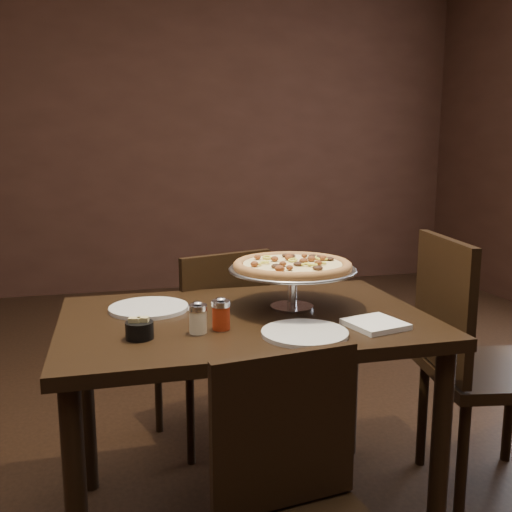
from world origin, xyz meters
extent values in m
cube|color=black|center=(0.00, 0.00, -0.01)|extent=(6.00, 7.00, 0.02)
cube|color=black|center=(0.00, 3.51, 1.40)|extent=(6.00, 0.02, 2.80)
cube|color=black|center=(0.03, -0.10, 0.73)|extent=(1.21, 0.81, 0.04)
cylinder|color=black|center=(-0.51, -0.44, 0.36)|extent=(0.06, 0.06, 0.71)
cylinder|color=black|center=(0.57, -0.45, 0.36)|extent=(0.06, 0.06, 0.71)
cylinder|color=black|center=(-0.51, 0.25, 0.36)|extent=(0.06, 0.06, 0.71)
cylinder|color=black|center=(0.58, 0.24, 0.36)|extent=(0.06, 0.06, 0.71)
cylinder|color=silver|center=(0.21, -0.05, 0.76)|extent=(0.15, 0.15, 0.01)
cylinder|color=silver|center=(0.21, -0.05, 0.82)|extent=(0.03, 0.03, 0.12)
cylinder|color=silver|center=(0.21, -0.05, 0.88)|extent=(0.11, 0.11, 0.01)
cylinder|color=#9D9DA2|center=(0.21, -0.05, 0.89)|extent=(0.43, 0.43, 0.01)
torus|color=#9D9DA2|center=(0.21, -0.05, 0.89)|extent=(0.44, 0.44, 0.01)
cylinder|color=brown|center=(0.21, -0.05, 0.90)|extent=(0.40, 0.40, 0.01)
torus|color=brown|center=(0.21, -0.05, 0.90)|extent=(0.41, 0.41, 0.03)
cylinder|color=#DABC77|center=(0.21, -0.05, 0.91)|extent=(0.34, 0.34, 0.01)
cylinder|color=#F1E5BB|center=(-0.15, -0.24, 0.79)|extent=(0.05, 0.05, 0.07)
cylinder|color=silver|center=(-0.15, -0.24, 0.83)|extent=(0.06, 0.06, 0.02)
ellipsoid|color=silver|center=(-0.15, -0.24, 0.84)|extent=(0.03, 0.03, 0.01)
cylinder|color=maroon|center=(-0.07, -0.22, 0.79)|extent=(0.05, 0.05, 0.07)
cylinder|color=silver|center=(-0.07, -0.22, 0.83)|extent=(0.06, 0.06, 0.02)
ellipsoid|color=silver|center=(-0.07, -0.22, 0.85)|extent=(0.03, 0.03, 0.01)
cylinder|color=black|center=(-0.32, -0.25, 0.78)|extent=(0.08, 0.08, 0.05)
cube|color=tan|center=(-0.33, -0.25, 0.79)|extent=(0.04, 0.03, 0.05)
cube|color=tan|center=(-0.31, -0.25, 0.79)|extent=(0.04, 0.03, 0.05)
cube|color=white|center=(0.40, -0.32, 0.76)|extent=(0.19, 0.19, 0.02)
cylinder|color=silver|center=(-0.27, 0.06, 0.76)|extent=(0.27, 0.27, 0.01)
cylinder|color=silver|center=(0.16, -0.34, 0.76)|extent=(0.26, 0.26, 0.01)
cone|color=silver|center=(0.15, -0.09, 0.89)|extent=(0.15, 0.15, 0.00)
cylinder|color=black|center=(0.15, -0.09, 0.90)|extent=(0.08, 0.11, 0.02)
cube|color=black|center=(0.01, 0.53, 0.42)|extent=(0.52, 0.52, 0.04)
cube|color=black|center=(0.06, 0.35, 0.67)|extent=(0.40, 0.16, 0.43)
cylinder|color=black|center=(0.11, 0.74, 0.20)|extent=(0.04, 0.04, 0.40)
cylinder|color=black|center=(-0.20, 0.64, 0.20)|extent=(0.04, 0.04, 0.40)
cylinder|color=black|center=(0.22, 0.42, 0.20)|extent=(0.04, 0.04, 0.40)
cylinder|color=black|center=(-0.10, 0.32, 0.20)|extent=(0.04, 0.04, 0.40)
cube|color=black|center=(0.00, -0.64, 0.62)|extent=(0.38, 0.08, 0.40)
cube|color=black|center=(0.98, -0.14, 0.47)|extent=(0.53, 0.53, 0.04)
cube|color=black|center=(0.77, -0.11, 0.75)|extent=(0.11, 0.46, 0.48)
cylinder|color=black|center=(1.20, 0.01, 0.22)|extent=(0.04, 0.04, 0.45)
cylinder|color=black|center=(0.76, -0.29, 0.22)|extent=(0.04, 0.04, 0.45)
cylinder|color=black|center=(0.83, 0.07, 0.22)|extent=(0.04, 0.04, 0.45)
camera|label=1|loc=(-0.40, -1.88, 1.29)|focal=40.00mm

